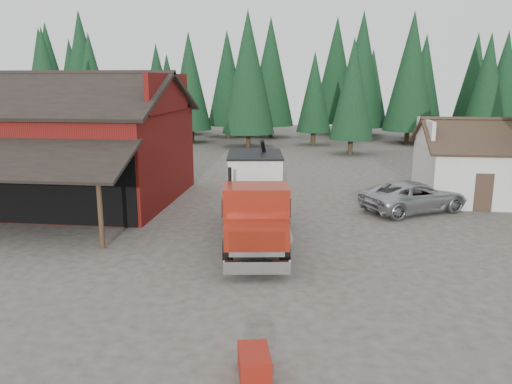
# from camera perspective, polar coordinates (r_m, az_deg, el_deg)

# --- Properties ---
(ground) EXTENTS (120.00, 120.00, 0.00)m
(ground) POSITION_cam_1_polar(r_m,az_deg,el_deg) (17.77, -2.97, -9.34)
(ground) COLOR #433D34
(ground) RESTS_ON ground
(red_barn) EXTENTS (12.80, 13.63, 7.18)m
(red_barn) POSITION_cam_1_polar(r_m,az_deg,el_deg) (29.85, -20.93, 4.20)
(red_barn) COLOR maroon
(red_barn) RESTS_ON ground
(farmhouse) EXTENTS (8.60, 6.42, 4.65)m
(farmhouse) POSITION_cam_1_polar(r_m,az_deg,el_deg) (31.32, 25.68, 2.25)
(farmhouse) COLOR silver
(farmhouse) RESTS_ON ground
(conifer_backdrop) EXTENTS (76.00, 16.00, 16.00)m
(conifer_backdrop) POSITION_cam_1_polar(r_m,az_deg,el_deg) (58.68, 4.08, 6.12)
(conifer_backdrop) COLOR black
(conifer_backdrop) RESTS_ON ground
(near_pine_a) EXTENTS (4.40, 4.40, 11.40)m
(near_pine_a) POSITION_cam_1_polar(r_m,az_deg,el_deg) (50.75, -22.92, 11.40)
(near_pine_a) COLOR #382619
(near_pine_a) RESTS_ON ground
(near_pine_b) EXTENTS (3.96, 3.96, 10.40)m
(near_pine_b) POSITION_cam_1_polar(r_m,az_deg,el_deg) (46.34, 11.00, 11.49)
(near_pine_b) COLOR #382619
(near_pine_b) RESTS_ON ground
(near_pine_d) EXTENTS (5.28, 5.28, 13.40)m
(near_pine_d) POSITION_cam_1_polar(r_m,az_deg,el_deg) (50.70, -0.91, 13.50)
(near_pine_d) COLOR #382619
(near_pine_d) RESTS_ON ground
(feed_truck) EXTENTS (3.57, 9.23, 4.06)m
(feed_truck) POSITION_cam_1_polar(r_m,az_deg,el_deg) (20.74, -0.06, -0.58)
(feed_truck) COLOR black
(feed_truck) RESTS_ON ground
(silver_car) EXTENTS (6.20, 5.09, 1.57)m
(silver_car) POSITION_cam_1_polar(r_m,az_deg,el_deg) (27.03, 17.65, -0.47)
(silver_car) COLOR #A4A6AC
(silver_car) RESTS_ON ground
(equip_box) EXTENTS (0.93, 1.23, 0.60)m
(equip_box) POSITION_cam_1_polar(r_m,az_deg,el_deg) (12.11, -0.21, -18.98)
(equip_box) COLOR maroon
(equip_box) RESTS_ON ground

